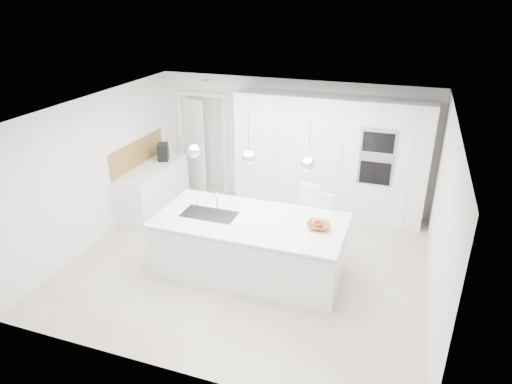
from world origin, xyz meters
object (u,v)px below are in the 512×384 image
(espresso_machine, at_px, (163,152))
(bar_stool_right, at_px, (323,225))
(island_base, at_px, (249,248))
(fruit_bowl, at_px, (318,226))
(bar_stool_left, at_px, (306,219))

(espresso_machine, bearing_deg, bar_stool_right, -39.48)
(island_base, bearing_deg, fruit_bowl, 6.32)
(island_base, height_order, espresso_machine, espresso_machine)
(island_base, bearing_deg, bar_stool_right, 45.19)
(espresso_machine, xyz_separation_m, bar_stool_left, (3.19, -0.96, -0.50))
(island_base, relative_size, espresso_machine, 8.42)
(island_base, xyz_separation_m, bar_stool_right, (0.94, 0.94, 0.08))
(bar_stool_left, bearing_deg, espresso_machine, 167.90)
(fruit_bowl, distance_m, bar_stool_left, 1.01)
(bar_stool_left, relative_size, bar_stool_right, 1.11)
(espresso_machine, distance_m, bar_stool_left, 3.36)
(island_base, distance_m, bar_stool_right, 1.33)
(fruit_bowl, height_order, bar_stool_left, bar_stool_left)
(fruit_bowl, xyz_separation_m, bar_stool_left, (-0.36, 0.86, -0.38))
(island_base, relative_size, bar_stool_left, 2.49)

